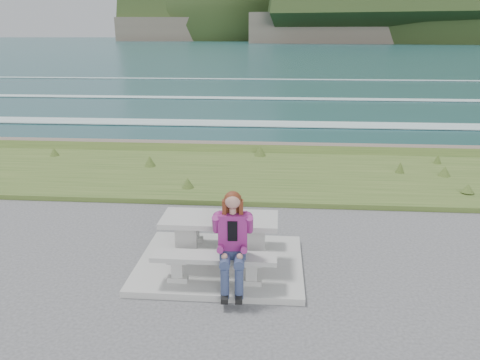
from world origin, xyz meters
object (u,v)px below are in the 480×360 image
at_px(picnic_table, 220,227).
at_px(bench_landward, 214,261).
at_px(bench_seaward, 225,224).
at_px(seated_woman, 233,256).

distance_m(picnic_table, bench_landward, 0.74).
bearing_deg(bench_seaward, picnic_table, -90.00).
distance_m(picnic_table, bench_seaward, 0.74).
height_order(picnic_table, seated_woman, seated_woman).
bearing_deg(picnic_table, bench_seaward, 90.00).
relative_size(picnic_table, bench_seaward, 1.00).
height_order(bench_landward, bench_seaward, same).
xyz_separation_m(bench_landward, bench_seaward, (0.00, 1.40, 0.00)).
xyz_separation_m(picnic_table, bench_seaward, (0.00, 0.70, -0.23)).
bearing_deg(seated_woman, bench_seaward, 97.05).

